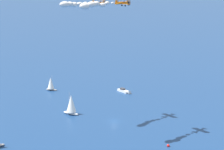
{
  "coord_description": "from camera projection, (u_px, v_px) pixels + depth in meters",
  "views": [
    {
      "loc": [
        65.46,
        -159.45,
        61.63
      ],
      "look_at": [
        -0.54,
        -1.12,
        20.46
      ],
      "focal_mm": 68.59,
      "sensor_mm": 36.0,
      "label": 1
    }
  ],
  "objects": [
    {
      "name": "ground_plane",
      "position": [
        114.0,
        121.0,
        181.99
      ],
      "size": [
        2000.0,
        2000.0,
        0.0
      ],
      "primitive_type": "plane",
      "color": "navy"
    },
    {
      "name": "sailboat_far_port",
      "position": [
        51.0,
        84.0,
        228.9
      ],
      "size": [
        6.4,
        3.74,
        8.09
      ],
      "color": "#9E9993",
      "rests_on": "ground_plane"
    },
    {
      "name": "sailboat_inshore",
      "position": [
        71.0,
        104.0,
        189.79
      ],
      "size": [
        8.03,
        4.8,
        10.09
      ],
      "color": "white",
      "rests_on": "ground_plane"
    },
    {
      "name": "motorboat_offshore",
      "position": [
        125.0,
        91.0,
        225.55
      ],
      "size": [
        8.92,
        6.24,
        2.58
      ],
      "color": "white",
      "rests_on": "ground_plane"
    },
    {
      "name": "marker_buoy",
      "position": [
        168.0,
        146.0,
        155.36
      ],
      "size": [
        1.1,
        1.1,
        2.1
      ],
      "color": "red",
      "rests_on": "ground_plane"
    },
    {
      "name": "biplane_lead",
      "position": [
        99.0,
        3.0,
        177.81
      ],
      "size": [
        7.06,
        7.03,
        3.56
      ],
      "color": "orange"
    },
    {
      "name": "smoke_trail_lead",
      "position": [
        71.0,
        4.0,
        168.33
      ],
      "size": [
        8.59,
        15.32,
        2.56
      ],
      "color": "silver"
    },
    {
      "name": "biplane_wingman",
      "position": [
        123.0,
        3.0,
        159.95
      ],
      "size": [
        7.06,
        7.03,
        3.56
      ],
      "color": "orange"
    },
    {
      "name": "smoke_trail_wingman",
      "position": [
        92.0,
        5.0,
        150.62
      ],
      "size": [
        8.54,
        15.01,
        2.74
      ],
      "color": "silver"
    }
  ]
}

